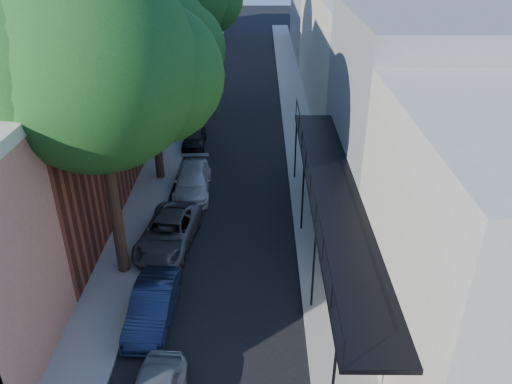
{
  "coord_description": "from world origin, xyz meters",
  "views": [
    {
      "loc": [
        1.46,
        -5.58,
        12.05
      ],
      "look_at": [
        1.32,
        11.41,
        2.8
      ],
      "focal_mm": 35.0,
      "sensor_mm": 36.0,
      "label": 1
    }
  ],
  "objects_px": {
    "oak_mid": "(156,42)",
    "parked_car_d": "(193,181)",
    "parked_car_b": "(153,305)",
    "parked_car_e": "(194,137)",
    "parked_car_c": "(168,233)",
    "oak_near": "(109,69)"
  },
  "relations": [
    {
      "from": "parked_car_b",
      "to": "parked_car_e",
      "type": "bearing_deg",
      "value": 93.15
    },
    {
      "from": "oak_near",
      "to": "parked_car_b",
      "type": "height_order",
      "value": "oak_near"
    },
    {
      "from": "parked_car_b",
      "to": "parked_car_e",
      "type": "distance_m",
      "value": 15.07
    },
    {
      "from": "parked_car_c",
      "to": "parked_car_d",
      "type": "height_order",
      "value": "parked_car_c"
    },
    {
      "from": "oak_mid",
      "to": "parked_car_d",
      "type": "xyz_separation_m",
      "value": [
        1.52,
        -1.7,
        -6.43
      ]
    },
    {
      "from": "parked_car_b",
      "to": "parked_car_d",
      "type": "bearing_deg",
      "value": 90.19
    },
    {
      "from": "oak_near",
      "to": "oak_mid",
      "type": "relative_size",
      "value": 1.12
    },
    {
      "from": "oak_mid",
      "to": "parked_car_e",
      "type": "xyz_separation_m",
      "value": [
        0.9,
        4.2,
        -6.49
      ]
    },
    {
      "from": "oak_mid",
      "to": "parked_car_e",
      "type": "bearing_deg",
      "value": 77.92
    },
    {
      "from": "parked_car_d",
      "to": "parked_car_b",
      "type": "bearing_deg",
      "value": -94.21
    },
    {
      "from": "parked_car_e",
      "to": "oak_near",
      "type": "bearing_deg",
      "value": -95.87
    },
    {
      "from": "oak_near",
      "to": "parked_car_d",
      "type": "distance_m",
      "value": 9.7
    },
    {
      "from": "oak_near",
      "to": "parked_car_c",
      "type": "relative_size",
      "value": 2.52
    },
    {
      "from": "parked_car_b",
      "to": "oak_near",
      "type": "bearing_deg",
      "value": 114.76
    },
    {
      "from": "parked_car_b",
      "to": "parked_car_c",
      "type": "relative_size",
      "value": 0.84
    },
    {
      "from": "oak_mid",
      "to": "parked_car_d",
      "type": "bearing_deg",
      "value": -48.1
    },
    {
      "from": "parked_car_c",
      "to": "oak_near",
      "type": "bearing_deg",
      "value": -116.88
    },
    {
      "from": "parked_car_d",
      "to": "oak_mid",
      "type": "bearing_deg",
      "value": 129.18
    },
    {
      "from": "parked_car_d",
      "to": "parked_car_e",
      "type": "bearing_deg",
      "value": 93.33
    },
    {
      "from": "parked_car_c",
      "to": "parked_car_e",
      "type": "height_order",
      "value": "parked_car_c"
    },
    {
      "from": "parked_car_b",
      "to": "oak_mid",
      "type": "bearing_deg",
      "value": 98.42
    },
    {
      "from": "oak_mid",
      "to": "parked_car_c",
      "type": "xyz_separation_m",
      "value": [
        1.08,
        -6.41,
        -6.43
      ]
    }
  ]
}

